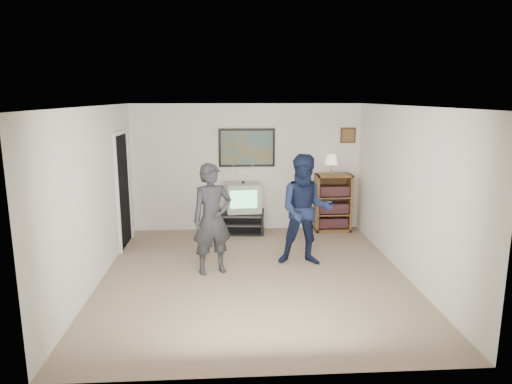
{
  "coord_description": "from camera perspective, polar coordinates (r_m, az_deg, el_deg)",
  "views": [
    {
      "loc": [
        -0.37,
        -6.4,
        2.63
      ],
      "look_at": [
        0.07,
        0.64,
        1.15
      ],
      "focal_mm": 32.0,
      "sensor_mm": 36.0,
      "label": 1
    }
  ],
  "objects": [
    {
      "name": "person_short",
      "position": [
        7.2,
        6.22,
        -2.28
      ],
      "size": [
        0.93,
        0.76,
        1.76
      ],
      "primitive_type": "imported",
      "rotation": [
        0.0,
        0.0,
        -0.12
      ],
      "color": "#141C37",
      "rests_on": "room_shell"
    },
    {
      "name": "table_lamp",
      "position": [
        8.99,
        9.4,
        3.4
      ],
      "size": [
        0.24,
        0.24,
        0.39
      ],
      "primitive_type": null,
      "color": "beige",
      "rests_on": "bookshelf"
    },
    {
      "name": "person_tall",
      "position": [
        6.85,
        -5.49,
        -3.38
      ],
      "size": [
        0.71,
        0.58,
        1.68
      ],
      "primitive_type": "imported",
      "rotation": [
        0.0,
        0.0,
        0.34
      ],
      "color": "#262628",
      "rests_on": "room_shell"
    },
    {
      "name": "poster",
      "position": [
        8.94,
        -1.16,
        5.56
      ],
      "size": [
        1.1,
        0.03,
        0.75
      ],
      "primitive_type": "cube",
      "color": "black",
      "rests_on": "room_shell"
    },
    {
      "name": "media_stand",
      "position": [
        8.97,
        -1.8,
        -3.75
      ],
      "size": [
        0.92,
        0.57,
        0.44
      ],
      "rotation": [
        0.0,
        0.0,
        -0.1
      ],
      "color": "black",
      "rests_on": "room_shell"
    },
    {
      "name": "doorway",
      "position": [
        8.38,
        -16.34,
        0.15
      ],
      "size": [
        0.03,
        0.85,
        2.0
      ],
      "primitive_type": "cube",
      "color": "black",
      "rests_on": "room_shell"
    },
    {
      "name": "bookshelf",
      "position": [
        9.16,
        9.57,
        -1.31
      ],
      "size": [
        0.69,
        0.4,
        1.14
      ],
      "primitive_type": null,
      "color": "brown",
      "rests_on": "room_shell"
    },
    {
      "name": "air_vent",
      "position": [
        8.91,
        -4.73,
        7.44
      ],
      "size": [
        0.28,
        0.02,
        0.14
      ],
      "primitive_type": "cube",
      "color": "white",
      "rests_on": "room_shell"
    },
    {
      "name": "small_picture",
      "position": [
        9.23,
        11.44,
        6.96
      ],
      "size": [
        0.3,
        0.03,
        0.3
      ],
      "primitive_type": "cube",
      "color": "#3E1E13",
      "rests_on": "room_shell"
    },
    {
      "name": "crt_television",
      "position": [
        8.85,
        -1.62,
        -0.65
      ],
      "size": [
        0.71,
        0.62,
        0.56
      ],
      "primitive_type": null,
      "rotation": [
        0.0,
        0.0,
        0.1
      ],
      "color": "#A3A49F",
      "rests_on": "media_stand"
    },
    {
      "name": "controller_left",
      "position": [
        6.94,
        -5.79,
        -0.07
      ],
      "size": [
        0.06,
        0.13,
        0.04
      ],
      "primitive_type": "cube",
      "rotation": [
        0.0,
        0.0,
        -0.23
      ],
      "color": "white",
      "rests_on": "person_tall"
    },
    {
      "name": "room_shell",
      "position": [
        6.9,
        -0.39,
        0.31
      ],
      "size": [
        4.51,
        5.0,
        2.51
      ],
      "color": "brown",
      "rests_on": "ground"
    },
    {
      "name": "controller_right",
      "position": [
        7.39,
        5.61,
        -1.02
      ],
      "size": [
        0.08,
        0.13,
        0.04
      ],
      "primitive_type": "cube",
      "rotation": [
        0.0,
        0.0,
        0.41
      ],
      "color": "white",
      "rests_on": "person_short"
    }
  ]
}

